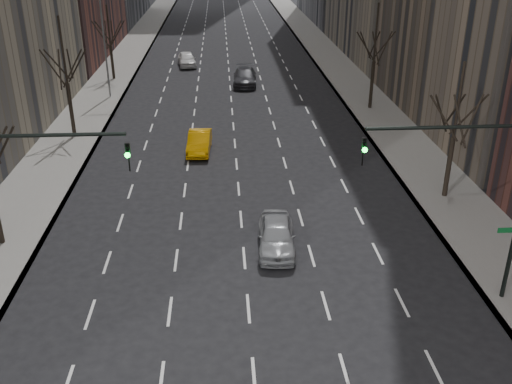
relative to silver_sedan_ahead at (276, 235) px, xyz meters
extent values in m
cube|color=slate|center=(-13.87, 53.22, -0.68)|extent=(4.50, 320.00, 0.15)
cube|color=slate|center=(10.63, 53.22, -0.68)|extent=(4.50, 320.00, 0.15)
cylinder|color=black|center=(-12.81, 1.51, 4.20)|extent=(1.74, 0.72, 2.52)
cylinder|color=black|center=(-13.62, 17.22, 1.39)|extent=(0.28, 0.28, 3.99)
cylinder|color=black|center=(-13.62, 17.22, 5.76)|extent=(0.16, 0.16, 4.75)
cylinder|color=black|center=(-13.47, 18.07, 4.62)|extent=(0.42, 1.80, 2.52)
cylinder|color=black|center=(-12.81, 17.51, 4.62)|extent=(1.74, 0.72, 2.52)
cylinder|color=black|center=(-12.96, 16.67, 4.62)|extent=(1.46, 1.25, 2.52)
cylinder|color=black|center=(-13.76, 16.37, 4.62)|extent=(0.42, 1.80, 2.52)
cylinder|color=black|center=(-14.42, 16.93, 4.62)|extent=(1.74, 0.72, 2.52)
cylinder|color=black|center=(-14.27, 17.77, 4.62)|extent=(1.46, 1.25, 2.52)
cylinder|color=black|center=(-13.62, 35.22, 1.08)|extent=(0.28, 0.28, 3.36)
cylinder|color=black|center=(-13.62, 35.22, 4.76)|extent=(0.16, 0.16, 4.00)
cylinder|color=black|center=(-13.47, 36.07, 3.99)|extent=(0.42, 1.80, 2.52)
cylinder|color=black|center=(-12.81, 35.51, 3.99)|extent=(1.74, 0.72, 2.52)
cylinder|color=black|center=(-12.96, 34.67, 3.99)|extent=(1.46, 1.25, 2.52)
cylinder|color=black|center=(-13.76, 34.37, 3.99)|extent=(0.42, 1.80, 2.52)
cylinder|color=black|center=(-14.42, 34.93, 3.99)|extent=(1.74, 0.72, 2.52)
cylinder|color=black|center=(-14.27, 35.77, 3.99)|extent=(1.46, 1.25, 2.52)
cylinder|color=black|center=(10.38, 5.22, 1.18)|extent=(0.28, 0.28, 3.57)
cylinder|color=black|center=(10.38, 5.22, 5.09)|extent=(0.16, 0.16, 4.25)
cylinder|color=black|center=(10.53, 6.07, 4.20)|extent=(0.42, 1.80, 2.52)
cylinder|color=black|center=(11.19, 5.51, 4.20)|extent=(1.74, 0.72, 2.52)
cylinder|color=black|center=(11.04, 4.67, 4.20)|extent=(1.46, 1.25, 2.52)
cylinder|color=black|center=(10.24, 4.37, 4.20)|extent=(0.42, 1.80, 2.52)
cylinder|color=black|center=(9.58, 4.93, 4.20)|extent=(1.74, 0.72, 2.52)
cylinder|color=black|center=(9.73, 5.77, 4.20)|extent=(1.46, 1.25, 2.52)
cylinder|color=black|center=(10.38, 23.22, 1.39)|extent=(0.28, 0.28, 3.99)
cylinder|color=black|center=(10.38, 23.22, 5.76)|extent=(0.16, 0.16, 4.75)
cylinder|color=black|center=(10.53, 24.07, 4.62)|extent=(0.42, 1.80, 2.52)
cylinder|color=black|center=(11.19, 23.51, 4.62)|extent=(1.74, 0.72, 2.52)
cylinder|color=black|center=(11.04, 22.67, 4.62)|extent=(1.46, 1.25, 2.52)
cylinder|color=black|center=(10.24, 22.37, 4.62)|extent=(0.42, 1.80, 2.52)
cylinder|color=black|center=(9.58, 22.93, 4.62)|extent=(1.74, 0.72, 2.52)
cylinder|color=black|center=(9.73, 23.77, 4.62)|extent=(1.46, 1.25, 2.52)
cylinder|color=black|center=(-9.17, -4.78, 7.00)|extent=(6.50, 0.14, 0.14)
imported|color=black|center=(-5.92, -4.78, 6.10)|extent=(0.18, 0.22, 1.10)
sphere|color=#0CFF33|center=(-5.92, -4.96, 6.25)|extent=(0.20, 0.20, 0.20)
cylinder|color=black|center=(5.93, -4.78, 7.00)|extent=(6.50, 0.14, 0.14)
imported|color=black|center=(2.68, -4.78, 6.10)|extent=(0.18, 0.22, 1.10)
sphere|color=#0CFF33|center=(2.68, -4.96, 6.25)|extent=(0.20, 0.20, 0.20)
cube|color=#0C5926|center=(8.78, -4.78, 2.60)|extent=(0.70, 0.04, 0.22)
cylinder|color=slate|center=(-12.82, 28.22, 3.90)|extent=(0.16, 0.16, 9.00)
imported|color=gray|center=(0.00, 0.00, 0.00)|extent=(2.06, 4.53, 1.51)
imported|color=#FAA405|center=(-4.13, 13.70, -0.04)|extent=(1.74, 4.43, 1.44)
imported|color=#2E2E33|center=(-0.11, 32.32, 0.06)|extent=(2.57, 5.71, 1.62)
imported|color=white|center=(-6.34, 41.31, 0.03)|extent=(2.46, 4.82, 1.57)
camera|label=1|loc=(-2.50, -24.21, 13.63)|focal=40.00mm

